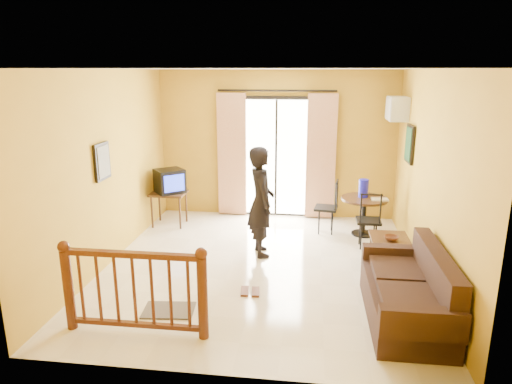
# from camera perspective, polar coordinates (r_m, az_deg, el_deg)

# --- Properties ---
(ground) EXTENTS (5.00, 5.00, 0.00)m
(ground) POSITION_cam_1_polar(r_m,az_deg,el_deg) (6.77, 0.65, -9.28)
(ground) COLOR beige
(ground) RESTS_ON ground
(room_shell) EXTENTS (5.00, 5.00, 5.00)m
(room_shell) POSITION_cam_1_polar(r_m,az_deg,el_deg) (6.27, 0.69, 5.06)
(room_shell) COLOR white
(room_shell) RESTS_ON ground
(balcony_door) EXTENTS (2.25, 0.14, 2.46)m
(balcony_door) POSITION_cam_1_polar(r_m,az_deg,el_deg) (8.74, 2.52, 4.46)
(balcony_door) COLOR black
(balcony_door) RESTS_ON ground
(tv_table) EXTENTS (0.63, 0.52, 0.62)m
(tv_table) POSITION_cam_1_polar(r_m,az_deg,el_deg) (8.51, -10.85, -0.53)
(tv_table) COLOR black
(tv_table) RESTS_ON ground
(television) EXTENTS (0.64, 0.63, 0.43)m
(television) POSITION_cam_1_polar(r_m,az_deg,el_deg) (8.42, -10.74, 1.37)
(television) COLOR black
(television) RESTS_ON tv_table
(picture_left) EXTENTS (0.05, 0.42, 0.52)m
(picture_left) POSITION_cam_1_polar(r_m,az_deg,el_deg) (6.73, -18.66, 3.63)
(picture_left) COLOR black
(picture_left) RESTS_ON room_shell
(dining_table) EXTENTS (0.79, 0.79, 0.66)m
(dining_table) POSITION_cam_1_polar(r_m,az_deg,el_deg) (8.07, 13.37, -1.69)
(dining_table) COLOR black
(dining_table) RESTS_ON ground
(water_jug) EXTENTS (0.17, 0.17, 0.31)m
(water_jug) POSITION_cam_1_polar(r_m,az_deg,el_deg) (8.04, 13.29, 0.46)
(water_jug) COLOR #1615C9
(water_jug) RESTS_ON dining_table
(serving_tray) EXTENTS (0.29, 0.19, 0.02)m
(serving_tray) POSITION_cam_1_polar(r_m,az_deg,el_deg) (7.97, 15.21, -0.89)
(serving_tray) COLOR beige
(serving_tray) RESTS_ON dining_table
(dining_chairs) EXTENTS (1.09, 1.04, 0.95)m
(dining_chairs) POSITION_cam_1_polar(r_m,az_deg,el_deg) (7.93, 11.05, -5.83)
(dining_chairs) COLOR black
(dining_chairs) RESTS_ON ground
(air_conditioner) EXTENTS (0.31, 0.60, 0.40)m
(air_conditioner) POSITION_cam_1_polar(r_m,az_deg,el_deg) (8.22, 17.22, 9.93)
(air_conditioner) COLOR silver
(air_conditioner) RESTS_ON room_shell
(botanical_print) EXTENTS (0.05, 0.50, 0.60)m
(botanical_print) POSITION_cam_1_polar(r_m,az_deg,el_deg) (7.67, 18.64, 5.71)
(botanical_print) COLOR black
(botanical_print) RESTS_ON room_shell
(coffee_table) EXTENTS (0.54, 0.97, 0.43)m
(coffee_table) POSITION_cam_1_polar(r_m,az_deg,el_deg) (6.83, 16.51, -7.09)
(coffee_table) COLOR black
(coffee_table) RESTS_ON ground
(bowl) EXTENTS (0.26, 0.26, 0.06)m
(bowl) POSITION_cam_1_polar(r_m,az_deg,el_deg) (6.82, 16.55, -5.56)
(bowl) COLOR #502A1B
(bowl) RESTS_ON coffee_table
(sofa) EXTENTS (0.84, 1.78, 0.85)m
(sofa) POSITION_cam_1_polar(r_m,az_deg,el_deg) (5.59, 18.77, -12.07)
(sofa) COLOR black
(sofa) RESTS_ON ground
(standing_person) EXTENTS (0.58, 0.71, 1.69)m
(standing_person) POSITION_cam_1_polar(r_m,az_deg,el_deg) (6.94, 0.64, -1.22)
(standing_person) COLOR black
(standing_person) RESTS_ON ground
(stair_balustrade) EXTENTS (1.63, 0.13, 1.04)m
(stair_balustrade) POSITION_cam_1_polar(r_m,az_deg,el_deg) (5.13, -15.04, -11.24)
(stair_balustrade) COLOR #471E0F
(stair_balustrade) RESTS_ON ground
(doormat) EXTENTS (0.64, 0.46, 0.02)m
(doormat) POSITION_cam_1_polar(r_m,az_deg,el_deg) (5.72, -10.84, -14.31)
(doormat) COLOR #504840
(doormat) RESTS_ON ground
(sandals) EXTENTS (0.27, 0.26, 0.03)m
(sandals) POSITION_cam_1_polar(r_m,az_deg,el_deg) (6.03, -0.74, -12.33)
(sandals) COLOR #502A1B
(sandals) RESTS_ON ground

